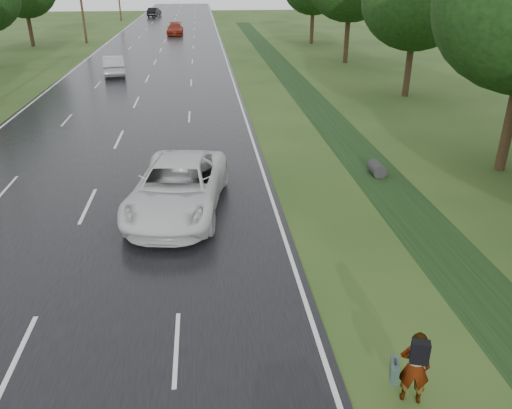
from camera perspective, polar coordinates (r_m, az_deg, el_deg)
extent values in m
plane|color=#264318|center=(12.67, -25.71, -15.80)|extent=(220.00, 220.00, 0.00)
cube|color=black|center=(54.73, -11.05, 16.49)|extent=(14.00, 180.00, 0.04)
cube|color=silver|center=(54.60, -3.67, 16.88)|extent=(0.12, 180.00, 0.01)
cube|color=silver|center=(55.67, -18.25, 15.90)|extent=(0.12, 180.00, 0.01)
cube|color=silver|center=(54.72, -11.05, 16.51)|extent=(0.12, 180.00, 0.01)
cube|color=black|center=(30.86, 7.62, 10.26)|extent=(2.20, 120.00, 0.01)
cylinder|color=#2D2D2D|center=(21.65, 13.63, 4.00)|extent=(0.56, 1.00, 0.56)
cylinder|color=#372816|center=(23.56, 26.90, 7.97)|extent=(0.44, 0.44, 3.84)
cylinder|color=#372816|center=(36.29, 16.99, 14.48)|extent=(0.44, 0.44, 3.52)
ellipsoid|color=black|center=(35.82, 17.92, 21.36)|extent=(7.00, 7.00, 6.30)
cylinder|color=#372816|center=(49.21, 10.32, 18.05)|extent=(0.44, 0.44, 4.16)
cylinder|color=#372816|center=(62.68, 6.41, 19.49)|extent=(0.44, 0.44, 3.68)
cylinder|color=#372816|center=(65.17, -24.38, 17.70)|extent=(0.44, 0.44, 3.52)
imported|color=#A5998C|center=(10.61, 17.67, -17.29)|extent=(0.70, 0.56, 1.66)
cube|color=black|center=(10.05, 18.24, -15.72)|extent=(0.38, 0.29, 0.46)
cube|color=#31483F|center=(10.77, 15.52, -17.76)|extent=(0.29, 0.49, 0.38)
cube|color=black|center=(10.63, 15.66, -16.88)|extent=(0.09, 0.16, 0.03)
imported|color=silver|center=(17.68, -8.91, 1.98)|extent=(3.89, 6.79, 1.78)
imported|color=#9A9EA2|center=(44.08, -15.96, 15.06)|extent=(2.39, 4.88, 1.54)
imported|color=maroon|center=(72.09, -9.25, 19.20)|extent=(2.12, 5.11, 1.48)
imported|color=black|center=(102.96, -11.56, 20.74)|extent=(2.45, 5.05, 1.60)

